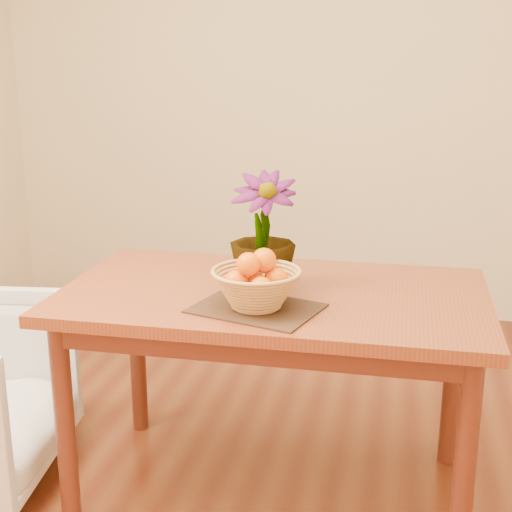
# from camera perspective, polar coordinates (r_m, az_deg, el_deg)

# --- Properties ---
(wall_back) EXTENTS (4.00, 0.02, 2.70)m
(wall_back) POSITION_cam_1_polar(r_m,az_deg,el_deg) (4.18, 6.51, 13.49)
(wall_back) COLOR beige
(wall_back) RESTS_ON floor
(table) EXTENTS (1.40, 0.80, 0.75)m
(table) POSITION_cam_1_polar(r_m,az_deg,el_deg) (2.39, 1.39, -4.76)
(table) COLOR maroon
(table) RESTS_ON floor
(placemat) EXTENTS (0.43, 0.37, 0.01)m
(placemat) POSITION_cam_1_polar(r_m,az_deg,el_deg) (2.19, 0.02, -4.20)
(placemat) COLOR #3B2015
(placemat) RESTS_ON table
(wicker_basket) EXTENTS (0.28, 0.28, 0.11)m
(wicker_basket) POSITION_cam_1_polar(r_m,az_deg,el_deg) (2.17, 0.02, -2.74)
(wicker_basket) COLOR tan
(wicker_basket) RESTS_ON placemat
(orange_pile) EXTENTS (0.19, 0.18, 0.14)m
(orange_pile) POSITION_cam_1_polar(r_m,az_deg,el_deg) (2.16, 0.04, -1.57)
(orange_pile) COLOR #F46303
(orange_pile) RESTS_ON wicker_basket
(potted_plant) EXTENTS (0.25, 0.25, 0.39)m
(potted_plant) POSITION_cam_1_polar(r_m,az_deg,el_deg) (2.32, 0.54, 1.92)
(potted_plant) COLOR #164714
(potted_plant) RESTS_ON table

